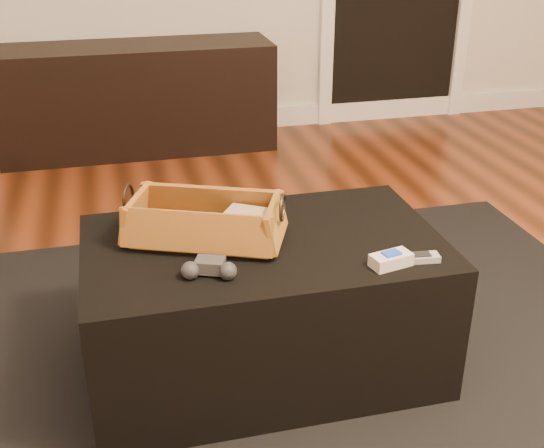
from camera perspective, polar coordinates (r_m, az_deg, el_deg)
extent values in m
cube|color=white|center=(4.22, -6.86, 8.39)|extent=(5.00, 0.04, 0.12)
cube|color=black|center=(3.92, -11.19, 10.29)|extent=(1.49, 0.45, 0.59)
cube|color=black|center=(2.09, -0.34, -12.48)|extent=(2.60, 2.00, 0.01)
cube|color=black|center=(2.01, -0.70, -6.77)|extent=(1.00, 0.60, 0.42)
cube|color=black|center=(1.90, -6.36, -0.73)|extent=(0.23, 0.12, 0.02)
cube|color=tan|center=(1.91, -2.04, 0.19)|extent=(0.15, 0.13, 0.07)
cube|color=#915520|center=(1.92, -5.57, -1.09)|extent=(0.42, 0.31, 0.02)
cube|color=#A86B26|center=(1.98, -4.97, 1.76)|extent=(0.40, 0.20, 0.11)
cube|color=#A86526|center=(1.81, -6.39, -0.68)|extent=(0.40, 0.20, 0.11)
cube|color=#AA7126|center=(1.86, 0.35, 0.19)|extent=(0.12, 0.21, 0.11)
cube|color=#A86B26|center=(1.95, -11.37, 0.98)|extent=(0.12, 0.21, 0.11)
torus|color=#302A20|center=(1.83, 0.87, 1.39)|extent=(0.04, 0.08, 0.08)
torus|color=black|center=(1.94, -11.94, 2.18)|extent=(0.04, 0.08, 0.08)
cube|color=#2F2F31|center=(1.74, -5.20, -3.45)|extent=(0.09, 0.07, 0.03)
sphere|color=#29292B|center=(1.73, -6.85, -3.88)|extent=(0.06, 0.06, 0.05)
sphere|color=#27282A|center=(1.71, -3.72, -3.95)|extent=(0.06, 0.06, 0.05)
cube|color=#B1B4B9|center=(1.83, 11.08, -2.87)|extent=(0.19, 0.06, 0.02)
cube|color=black|center=(1.83, 11.11, -2.57)|extent=(0.14, 0.04, 0.00)
cube|color=beige|center=(1.80, 9.92, -2.98)|extent=(0.12, 0.08, 0.03)
cube|color=blue|center=(1.79, 9.96, -2.44)|extent=(0.05, 0.04, 0.01)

